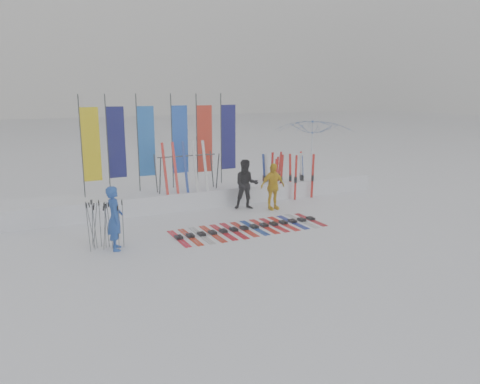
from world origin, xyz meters
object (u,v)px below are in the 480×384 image
tent_canopy (314,153)px  ski_rack (187,168)px  person_black (246,184)px  person_yellow (273,186)px  person_blue (115,218)px  ski_row (249,228)px

tent_canopy → ski_rack: bearing=-172.1°
person_black → person_yellow: bearing=-9.1°
person_blue → ski_row: 3.88m
person_blue → ski_row: bearing=-78.0°
person_yellow → ski_rack: bearing=147.6°
ski_row → person_black: bearing=65.0°
tent_canopy → ski_row: bearing=-141.7°
tent_canopy → person_blue: bearing=-155.5°
person_yellow → person_blue: bearing=-165.1°
person_black → ski_rack: ski_rack is taller
person_yellow → tent_canopy: size_ratio=0.49×
person_yellow → tent_canopy: 3.89m
ski_row → ski_rack: size_ratio=2.17×
person_blue → person_black: 5.26m
person_blue → person_black: (4.77, 2.21, 0.02)m
person_black → person_yellow: (0.76, -0.44, -0.05)m
tent_canopy → person_yellow: bearing=-145.1°
person_blue → person_yellow: person_blue is taller
person_black → person_yellow: size_ratio=1.07×
person_yellow → ski_row: (-1.74, -1.66, -0.75)m
person_blue → tent_canopy: size_ratio=0.51×
person_black → tent_canopy: tent_canopy is taller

